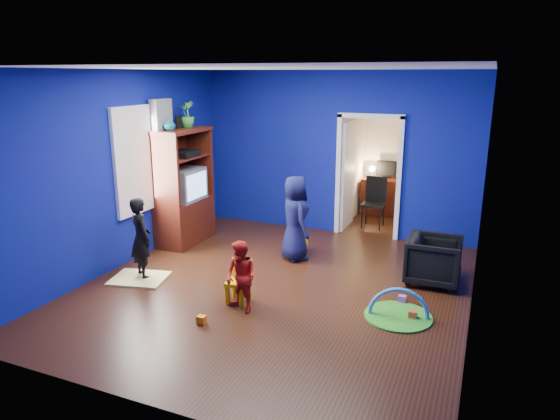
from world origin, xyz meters
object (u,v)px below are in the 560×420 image
at_px(child_navy, 295,218).
at_px(play_mat, 398,316).
at_px(hopper_ball, 297,243).
at_px(folding_chair, 373,204).
at_px(tv_armoire, 183,187).
at_px(study_desk, 384,197).
at_px(kid_chair, 238,284).
at_px(child_black, 141,238).
at_px(vase, 169,124).
at_px(toddler_red, 241,277).
at_px(crt_tv, 185,185).
at_px(armchair, 434,260).

distance_m(child_navy, play_mat, 2.40).
xyz_separation_m(hopper_ball, play_mat, (1.92, -1.61, -0.17)).
xyz_separation_m(child_navy, folding_chair, (0.76, 2.16, -0.21)).
xyz_separation_m(tv_armoire, play_mat, (3.92, -1.40, -0.97)).
relative_size(child_navy, folding_chair, 1.45).
relative_size(hopper_ball, study_desk, 0.41).
height_order(kid_chair, folding_chair, folding_chair).
bearing_deg(child_black, hopper_ball, -101.66).
distance_m(child_black, folding_chair, 4.47).
bearing_deg(vase, child_navy, 7.01).
bearing_deg(toddler_red, crt_tv, 156.95).
xyz_separation_m(armchair, hopper_ball, (-2.17, 0.38, -0.15)).
height_order(armchair, play_mat, armchair).
distance_m(crt_tv, hopper_ball, 2.15).
xyz_separation_m(child_black, play_mat, (3.61, 0.18, -0.58)).
bearing_deg(crt_tv, folding_chair, 37.28).
distance_m(toddler_red, tv_armoire, 2.94).
xyz_separation_m(hopper_ball, kid_chair, (-0.05, -1.98, 0.07)).
bearing_deg(child_black, folding_chair, -92.33).
xyz_separation_m(child_black, hopper_ball, (1.69, 1.79, -0.41)).
bearing_deg(folding_chair, study_desk, 90.00).
xyz_separation_m(vase, kid_chair, (1.95, -1.48, -1.81)).
xyz_separation_m(tv_armoire, folding_chair, (2.82, 2.11, -0.52)).
relative_size(crt_tv, study_desk, 0.80).
bearing_deg(child_black, study_desk, -86.49).
relative_size(child_black, play_mat, 1.46).
distance_m(child_black, tv_armoire, 1.66).
bearing_deg(toddler_red, play_mat, 38.34).
distance_m(vase, crt_tv, 1.08).
bearing_deg(play_mat, tv_armoire, 160.30).
distance_m(hopper_ball, kid_chair, 1.98).
distance_m(armchair, tv_armoire, 4.23).
height_order(vase, folding_chair, vase).
height_order(child_navy, study_desk, child_navy).
height_order(vase, study_desk, vase).
relative_size(armchair, hopper_ball, 2.05).
bearing_deg(crt_tv, child_black, -80.13).
xyz_separation_m(crt_tv, folding_chair, (2.78, 2.11, -0.56)).
xyz_separation_m(armchair, child_navy, (-2.12, 0.13, 0.33)).
distance_m(vase, tv_armoire, 1.12).
bearing_deg(study_desk, folding_chair, -90.00).
xyz_separation_m(vase, crt_tv, (0.04, 0.30, -1.04)).
bearing_deg(toddler_red, study_desk, 102.75).
distance_m(child_navy, tv_armoire, 2.08).
distance_m(child_navy, hopper_ball, 0.55).
height_order(child_black, tv_armoire, tv_armoire).
relative_size(armchair, folding_chair, 0.80).
relative_size(child_black, kid_chair, 2.36).
height_order(armchair, tv_armoire, tv_armoire).
height_order(vase, kid_chair, vase).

